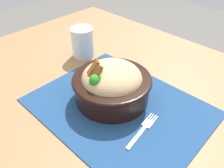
{
  "coord_description": "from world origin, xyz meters",
  "views": [
    {
      "loc": [
        0.34,
        -0.36,
        1.16
      ],
      "look_at": [
        0.0,
        -0.01,
        0.78
      ],
      "focal_mm": 36.64,
      "sensor_mm": 36.0,
      "label": 1
    }
  ],
  "objects": [
    {
      "name": "table",
      "position": [
        0.0,
        0.0,
        0.65
      ],
      "size": [
        1.22,
        0.95,
        0.72
      ],
      "color": "olive",
      "rests_on": "ground_plane"
    },
    {
      "name": "placemat",
      "position": [
        0.04,
        -0.02,
        0.72
      ],
      "size": [
        0.46,
        0.36,
        0.0
      ],
      "primitive_type": "cube",
      "rotation": [
        0.0,
        0.0,
        0.01
      ],
      "color": "navy",
      "rests_on": "table"
    },
    {
      "name": "bowl",
      "position": [
        0.0,
        -0.01,
        0.78
      ],
      "size": [
        0.22,
        0.22,
        0.13
      ],
      "color": "black",
      "rests_on": "placemat"
    },
    {
      "name": "fork",
      "position": [
        0.14,
        -0.04,
        0.73
      ],
      "size": [
        0.03,
        0.13,
        0.0
      ],
      "color": "silver",
      "rests_on": "placemat"
    },
    {
      "name": "drinking_glass",
      "position": [
        -0.24,
        0.09,
        0.77
      ],
      "size": [
        0.08,
        0.08,
        0.11
      ],
      "color": "silver",
      "rests_on": "table"
    }
  ]
}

